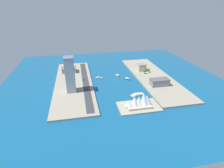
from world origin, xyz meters
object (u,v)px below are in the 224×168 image
office_block_beige (142,67)px  van_white (89,89)px  tugboat_red (117,75)px  yacht_sleek_gray (99,78)px  patrol_launch_navy (128,79)px  opera_landmark (140,101)px  carpark_squat_concrete (69,70)px  warehouse_low_gray (159,82)px  traffic_light_waterfront (89,81)px  tower_tall_glass (70,75)px  suv_black (84,80)px  barge_flat_brown (137,95)px

office_block_beige → van_white: size_ratio=3.53×
tugboat_red → yacht_sleek_gray: bearing=7.3°
patrol_launch_navy → opera_landmark: size_ratio=0.28×
carpark_squat_concrete → van_white: bearing=110.9°
warehouse_low_gray → opera_landmark: 85.80m
patrol_launch_navy → traffic_light_waterfront: size_ratio=1.79×
carpark_squat_concrete → tower_tall_glass: size_ratio=0.52×
opera_landmark → suv_black: bearing=-56.0°
suv_black → traffic_light_waterfront: size_ratio=0.73×
warehouse_low_gray → tower_tall_glass: size_ratio=0.57×
office_block_beige → patrol_launch_navy: bearing=40.3°
tugboat_red → van_white: (65.44, 57.70, 2.34)m
van_white → traffic_light_waterfront: 26.22m
barge_flat_brown → warehouse_low_gray: size_ratio=0.73×
barge_flat_brown → carpark_squat_concrete: carpark_squat_concrete is taller
tugboat_red → suv_black: suv_black is taller
van_white → suv_black: bearing=-80.4°
patrol_launch_navy → van_white: size_ratio=2.31×
carpark_squat_concrete → traffic_light_waterfront: 80.29m
tower_tall_glass → traffic_light_waterfront: bearing=-141.3°
tugboat_red → barge_flat_brown: size_ratio=0.51×
warehouse_low_gray → van_white: 130.29m
tower_tall_glass → opera_landmark: bearing=145.2°
office_block_beige → suv_black: (131.90, 28.37, -7.21)m
tugboat_red → warehouse_low_gray: size_ratio=0.38×
traffic_light_waterfront → opera_landmark: size_ratio=0.16×
carpark_squat_concrete → yacht_sleek_gray: bearing=144.5°
yacht_sleek_gray → tower_tall_glass: size_ratio=0.26×
suv_black → van_white: 43.94m
barge_flat_brown → traffic_light_waterfront: bearing=-38.3°
barge_flat_brown → tower_tall_glass: (108.91, -32.93, 32.44)m
van_white → patrol_launch_navy: bearing=-156.7°
van_white → traffic_light_waterfront: bearing=-95.6°
traffic_light_waterfront → opera_landmark: (-67.01, 96.61, 3.38)m
opera_landmark → yacht_sleek_gray: bearing=-69.8°
warehouse_low_gray → opera_landmark: opera_landmark is taller
van_white → yacht_sleek_gray: bearing=-114.9°
yacht_sleek_gray → warehouse_low_gray: size_ratio=0.46×
carpark_squat_concrete → traffic_light_waterfront: (-39.17, 70.08, -1.01)m
tower_tall_glass → suv_black: (-23.52, -44.22, -29.87)m
opera_landmark → carpark_squat_concrete: bearing=-57.5°
warehouse_low_gray → office_block_beige: 81.56m
patrol_launch_navy → tower_tall_glass: size_ratio=0.19×
patrol_launch_navy → warehouse_low_gray: bearing=137.3°
tugboat_red → tower_tall_glass: size_ratio=0.21×
barge_flat_brown → suv_black: size_ratio=5.35×
yacht_sleek_gray → office_block_beige: office_block_beige is taller
suv_black → barge_flat_brown: bearing=137.9°
tugboat_red → suv_black: (72.76, 14.38, 2.35)m
patrol_launch_navy → van_white: van_white is taller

